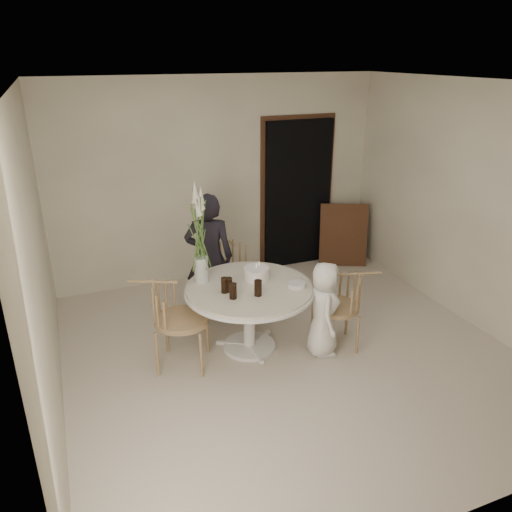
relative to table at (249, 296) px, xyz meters
name	(u,v)px	position (x,y,z in m)	size (l,w,h in m)	color
ground	(289,353)	(0.35, -0.25, -0.62)	(4.50, 4.50, 0.00)	beige
room_shell	(293,205)	(0.35, -0.25, 1.00)	(4.50, 4.50, 4.50)	silver
doorway	(298,195)	(1.50, 1.94, 0.43)	(1.00, 0.10, 2.10)	black
door_trim	(297,190)	(1.50, 1.98, 0.49)	(1.12, 0.03, 2.22)	#4E2D1A
table	(249,296)	(0.00, 0.00, 0.00)	(1.33, 1.33, 0.73)	white
picture_frame	(343,235)	(2.11, 1.62, -0.16)	(0.69, 0.05, 0.92)	#4E2D1A
chair_far	(231,263)	(0.17, 1.08, -0.08)	(0.50, 0.54, 0.83)	#9F8056
chair_right	(347,299)	(0.98, -0.32, -0.06)	(0.58, 0.55, 0.85)	#9F8056
chair_left	(168,311)	(-0.84, 0.03, -0.01)	(0.68, 0.66, 0.93)	#9F8056
girl	(209,257)	(-0.17, 0.83, 0.14)	(0.55, 0.36, 1.52)	black
boy	(324,309)	(0.68, -0.36, -0.11)	(0.50, 0.32, 1.02)	white
birthday_cake	(256,273)	(0.14, 0.14, 0.18)	(0.27, 0.27, 0.18)	white
cola_tumbler_a	(233,291)	(-0.24, -0.19, 0.19)	(0.07, 0.07, 0.16)	black
cola_tumbler_b	(258,288)	(0.01, -0.23, 0.19)	(0.08, 0.08, 0.16)	black
cola_tumbler_c	(229,285)	(-0.23, -0.04, 0.19)	(0.07, 0.07, 0.15)	black
cola_tumbler_d	(225,285)	(-0.28, -0.04, 0.19)	(0.07, 0.07, 0.16)	black
plate_stack	(297,285)	(0.45, -0.19, 0.14)	(0.19, 0.19, 0.05)	silver
flower_vase	(200,236)	(-0.42, 0.30, 0.62)	(0.15, 0.15, 1.07)	#B8C1BC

